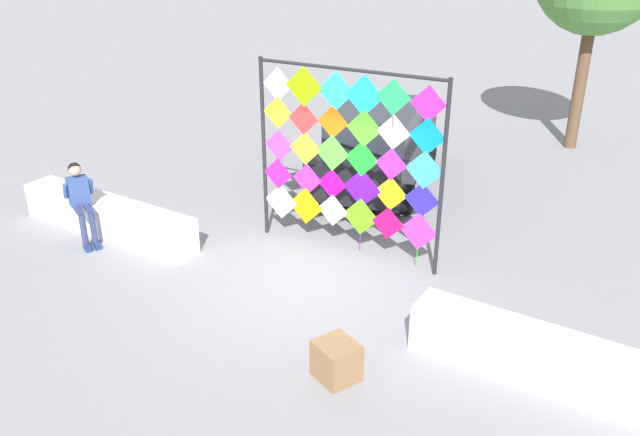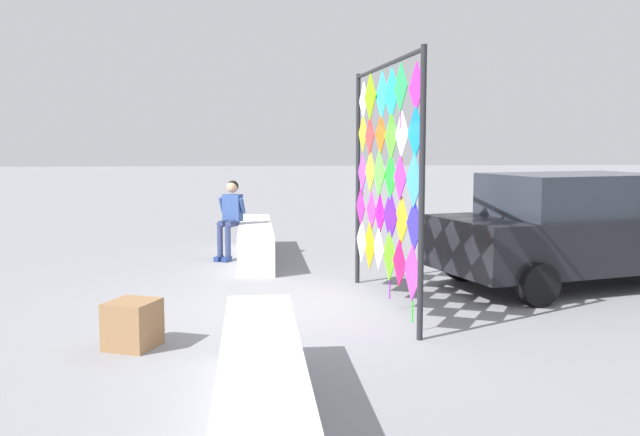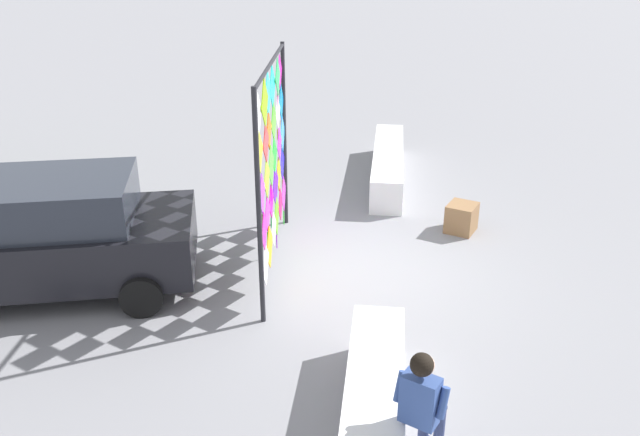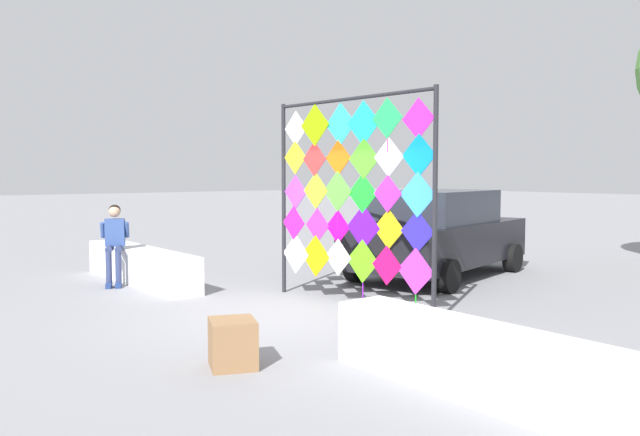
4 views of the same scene
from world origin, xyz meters
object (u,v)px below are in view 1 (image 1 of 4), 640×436
at_px(seated_vendor, 81,197).
at_px(parked_car, 377,144).
at_px(kite_display_rack, 348,152).
at_px(cardboard_box_large, 336,361).

xyz_separation_m(seated_vendor, parked_car, (3.09, 5.53, 0.00)).
relative_size(kite_display_rack, cardboard_box_large, 6.43).
distance_m(kite_display_rack, parked_car, 3.65).
bearing_deg(kite_display_rack, cardboard_box_large, -61.88).
relative_size(kite_display_rack, parked_car, 0.70).
bearing_deg(seated_vendor, kite_display_rack, 27.56).
xyz_separation_m(kite_display_rack, parked_car, (-1.14, 3.32, -0.99)).
bearing_deg(kite_display_rack, seated_vendor, -152.44).
relative_size(kite_display_rack, seated_vendor, 2.25).
bearing_deg(parked_car, seated_vendor, -119.22).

